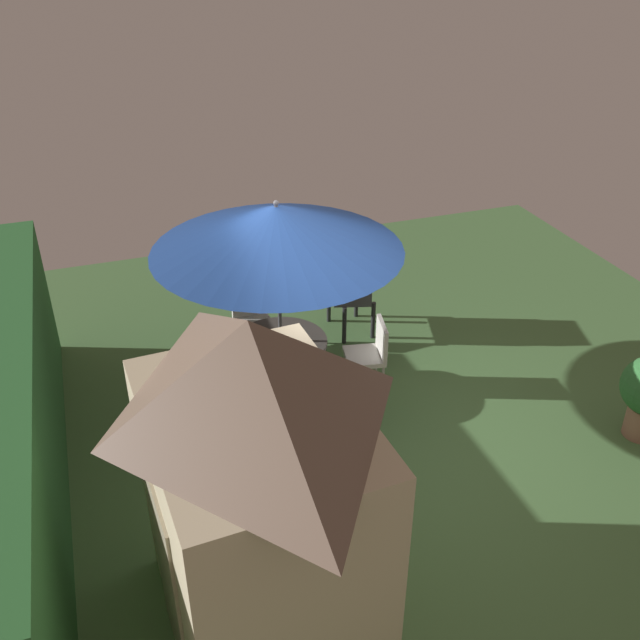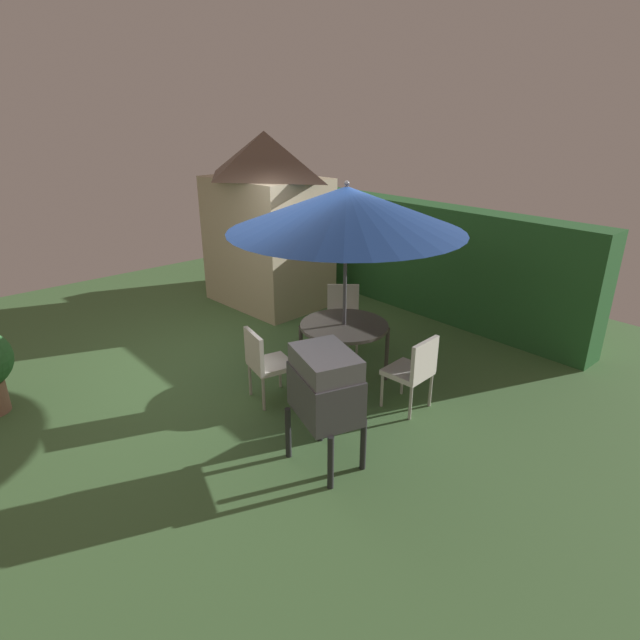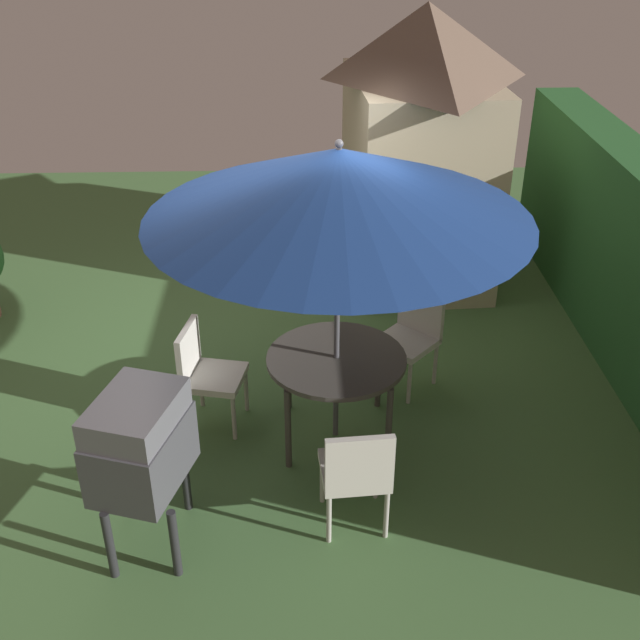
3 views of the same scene
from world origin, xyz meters
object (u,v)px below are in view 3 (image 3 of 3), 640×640
Objects in this scene: chair_near_shed at (356,471)px; chair_toward_hedge at (204,369)px; chair_far_side at (412,332)px; garden_shed at (420,144)px; patio_table at (336,364)px; patio_umbrella at (339,184)px; bbq_grill at (140,445)px.

chair_toward_hedge is (-1.28, -1.15, 0.00)m from chair_near_shed.
chair_near_shed is 1.92m from chair_far_side.
garden_shed is 3.26× the size of chair_far_side.
garden_shed reaches higher than patio_table.
chair_near_shed is (1.06, 0.08, -0.17)m from patio_table.
patio_table is at bearing 153.43° from patio_umbrella.
chair_toward_hedge is at bearing -73.15° from chair_far_side.
chair_far_side is 1.00× the size of chair_toward_hedge.
patio_umbrella is 2.31× the size of bbq_grill.
garden_shed is at bearing 166.74° from chair_near_shed.
chair_near_shed and chair_far_side have the same top height.
garden_shed is 2.66× the size of patio_table.
garden_shed is at bearing 150.26° from bbq_grill.
chair_toward_hedge is at bearing 168.96° from bbq_grill.
patio_table is at bearing -19.05° from garden_shed.
garden_shed is at bearing 160.95° from patio_table.
garden_shed is 4.84m from bbq_grill.
chair_near_shed is at bearing 4.47° from patio_umbrella.
patio_umbrella is at bearing -19.05° from garden_shed.
chair_far_side is at bearing 136.94° from patio_table.
patio_table is at bearing -175.53° from chair_near_shed.
bbq_grill is 1.33× the size of chair_near_shed.
patio_table is at bearing -43.06° from chair_far_side.
patio_table is (3.03, -1.05, -0.81)m from garden_shed.
chair_toward_hedge is at bearing -138.05° from chair_near_shed.
patio_umbrella is 1.99m from chair_toward_hedge.
patio_umbrella reaches higher than bbq_grill.
chair_near_shed is at bearing 41.95° from chair_toward_hedge.
patio_umbrella is 1.97m from chair_near_shed.
patio_table is 1.49m from patio_umbrella.
chair_toward_hedge is at bearing -101.66° from patio_table.
garden_shed reaches higher than chair_toward_hedge.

